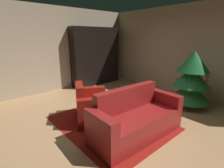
{
  "coord_description": "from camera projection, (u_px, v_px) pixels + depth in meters",
  "views": [
    {
      "loc": [
        2.46,
        -2.34,
        1.82
      ],
      "look_at": [
        -0.36,
        0.11,
        0.76
      ],
      "focal_mm": 27.06,
      "sensor_mm": 36.0,
      "label": 1
    }
  ],
  "objects": [
    {
      "name": "bottle_on_table",
      "position": [
        110.0,
        98.0,
        3.68
      ],
      "size": [
        0.06,
        0.06,
        0.25
      ],
      "color": "navy",
      "rests_on": "coffee_table"
    },
    {
      "name": "wall_left",
      "position": [
        56.0,
        50.0,
        5.61
      ],
      "size": [
        0.06,
        5.76,
        2.75
      ],
      "primitive_type": "cube",
      "color": "tan",
      "rests_on": "ground"
    },
    {
      "name": "coffee_table",
      "position": [
        115.0,
        106.0,
        3.6
      ],
      "size": [
        0.61,
        0.61,
        0.42
      ],
      "color": "black",
      "rests_on": "ground"
    },
    {
      "name": "bookshelf_unit",
      "position": [
        99.0,
        57.0,
        6.48
      ],
      "size": [
        0.39,
        1.98,
        2.14
      ],
      "color": "black",
      "rests_on": "ground"
    },
    {
      "name": "decorated_tree",
      "position": [
        192.0,
        79.0,
        4.34
      ],
      "size": [
        1.02,
        1.02,
        1.47
      ],
      "color": "brown",
      "rests_on": "ground"
    },
    {
      "name": "couch_red",
      "position": [
        136.0,
        119.0,
        3.17
      ],
      "size": [
        0.81,
        1.86,
        0.88
      ],
      "color": "maroon",
      "rests_on": "ground"
    },
    {
      "name": "armchair_red",
      "position": [
        91.0,
        107.0,
        3.76
      ],
      "size": [
        1.15,
        1.06,
        0.84
      ],
      "color": "maroon",
      "rests_on": "ground"
    },
    {
      "name": "area_rug",
      "position": [
        111.0,
        122.0,
        3.68
      ],
      "size": [
        2.42,
        1.96,
        0.01
      ],
      "primitive_type": "cube",
      "color": "maroon",
      "rests_on": "ground"
    },
    {
      "name": "book_stack_on_table",
      "position": [
        118.0,
        103.0,
        3.57
      ],
      "size": [
        0.19,
        0.18,
        0.09
      ],
      "color": "#388348",
      "rests_on": "coffee_table"
    },
    {
      "name": "wall_back",
      "position": [
        187.0,
        51.0,
        5.18
      ],
      "size": [
        6.2,
        0.06,
        2.75
      ],
      "primitive_type": "cube",
      "color": "tan",
      "rests_on": "ground"
    },
    {
      "name": "ground_plane",
      "position": [
        119.0,
        121.0,
        3.76
      ],
      "size": [
        7.3,
        7.3,
        0.0
      ],
      "primitive_type": "plane",
      "color": "tan"
    }
  ]
}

